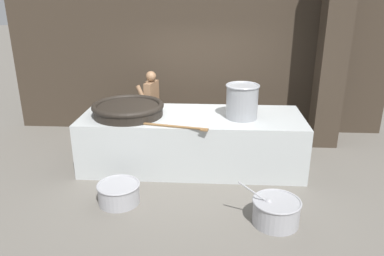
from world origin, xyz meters
name	(u,v)px	position (x,y,z in m)	size (l,w,h in m)	color
ground_plane	(192,165)	(0.00, 0.00, 0.00)	(60.00, 60.00, 0.00)	#666059
back_wall	(198,40)	(0.00, 2.05, 2.06)	(8.44, 0.24, 4.12)	#382D23
support_pillar	(333,46)	(2.72, 1.24, 2.06)	(0.51, 0.51, 4.12)	#382D23
hearth_platform	(192,141)	(0.00, 0.00, 0.49)	(3.97, 1.45, 0.99)	#B2B7B7
giant_wok_near	(128,109)	(-1.14, -0.08, 1.11)	(1.28, 1.28, 0.23)	black
stock_pot	(242,101)	(0.88, -0.10, 1.30)	(0.59, 0.59, 0.60)	gray
stirring_paddle	(165,126)	(-0.41, -0.64, 1.01)	(1.56, 0.38, 0.04)	brown
cook	(152,104)	(-0.93, 1.17, 0.83)	(0.44, 0.61, 1.54)	#8C6647
prep_bowl_vegetables	(276,210)	(1.29, -1.81, 0.20)	(0.89, 0.68, 0.63)	#9E9EA3
prep_bowl_meat	(119,192)	(-1.04, -1.41, 0.18)	(0.66, 0.66, 0.32)	#9E9EA3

